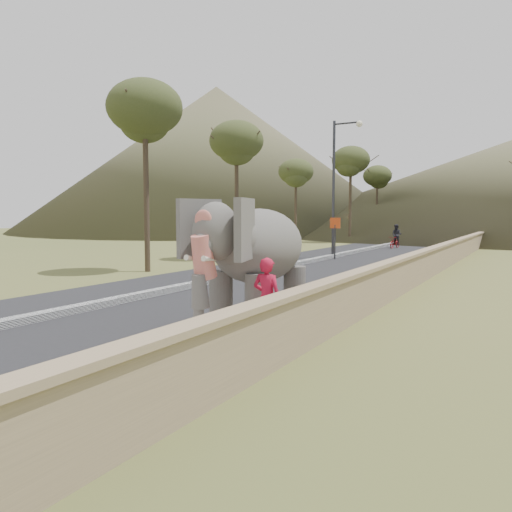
% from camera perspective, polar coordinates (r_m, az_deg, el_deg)
% --- Properties ---
extents(ground, '(160.00, 160.00, 0.00)m').
position_cam_1_polar(ground, '(11.60, 0.30, -8.18)').
color(ground, olive).
rests_on(ground, ground).
extents(road, '(7.00, 120.00, 0.03)m').
position_cam_1_polar(road, '(22.62, 1.55, -1.76)').
color(road, black).
rests_on(road, ground).
extents(median, '(0.35, 120.00, 0.22)m').
position_cam_1_polar(median, '(22.61, 1.55, -1.52)').
color(median, black).
rests_on(median, ground).
extents(walkway, '(3.00, 120.00, 0.15)m').
position_cam_1_polar(walkway, '(20.77, 13.85, -2.33)').
color(walkway, '#9E9687').
rests_on(walkway, ground).
extents(parapet, '(0.30, 120.00, 1.10)m').
position_cam_1_polar(parapet, '(20.35, 18.35, -1.23)').
color(parapet, tan).
rests_on(parapet, ground).
extents(lamppost, '(1.76, 0.36, 8.00)m').
position_cam_1_polar(lamppost, '(29.78, 9.43, 9.12)').
color(lamppost, '#2E2F33').
rests_on(lamppost, ground).
extents(signboard, '(0.60, 0.08, 2.40)m').
position_cam_1_polar(signboard, '(28.72, 9.02, 2.84)').
color(signboard, '#2D2D33').
rests_on(signboard, ground).
extents(hill_left, '(60.00, 60.00, 22.00)m').
position_cam_1_polar(hill_left, '(78.55, -4.50, 10.94)').
color(hill_left, brown).
rests_on(hill_left, ground).
extents(elephant_and_man, '(2.27, 3.84, 2.72)m').
position_cam_1_polar(elephant_and_man, '(11.35, 0.39, -0.78)').
color(elephant_and_man, '#68635E').
rests_on(elephant_and_man, ground).
extents(motorcyclist, '(0.95, 1.75, 1.83)m').
position_cam_1_polar(motorcyclist, '(39.28, 15.67, 1.88)').
color(motorcyclist, maroon).
rests_on(motorcyclist, ground).
extents(trees, '(47.02, 40.64, 9.03)m').
position_cam_1_polar(trees, '(38.88, 22.55, 6.46)').
color(trees, '#473828').
rests_on(trees, ground).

